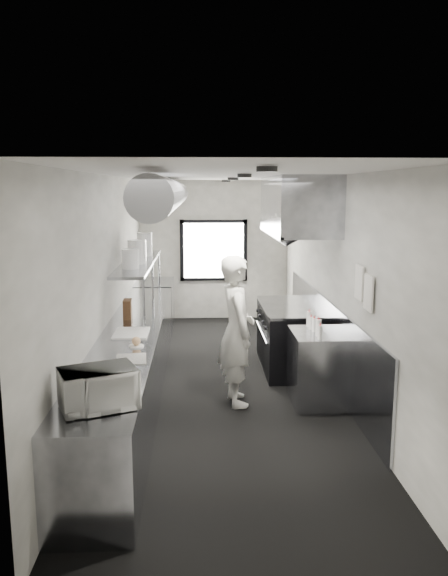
{
  "coord_description": "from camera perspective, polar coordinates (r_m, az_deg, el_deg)",
  "views": [
    {
      "loc": [
        -0.32,
        -7.22,
        2.62
      ],
      "look_at": [
        0.01,
        -0.2,
        1.37
      ],
      "focal_mm": 34.72,
      "sensor_mm": 36.0,
      "label": 1
    }
  ],
  "objects": [
    {
      "name": "cutting_board",
      "position": [
        6.83,
        -9.48,
        -4.57
      ],
      "size": [
        0.41,
        0.55,
        0.02
      ],
      "primitive_type": "cube",
      "rotation": [
        0.0,
        0.0,
        0.01
      ],
      "color": "silver",
      "rests_on": "prep_counter"
    },
    {
      "name": "microwave",
      "position": [
        4.6,
        -12.76,
        -9.99
      ],
      "size": [
        0.66,
        0.59,
        0.33
      ],
      "primitive_type": "imported",
      "rotation": [
        0.0,
        0.0,
        0.4
      ],
      "color": "silver",
      "rests_on": "prep_counter"
    },
    {
      "name": "wall_front",
      "position": [
        3.46,
        2.83,
        -10.65
      ],
      "size": [
        3.0,
        0.02,
        2.8
      ],
      "primitive_type": "cube",
      "color": "silver",
      "rests_on": "floor"
    },
    {
      "name": "newspaper",
      "position": [
        5.83,
        -9.49,
        -7.18
      ],
      "size": [
        0.34,
        0.41,
        0.01
      ],
      "primitive_type": "cube",
      "rotation": [
        0.0,
        0.0,
        0.1
      ],
      "color": "silver",
      "rests_on": "prep_counter"
    },
    {
      "name": "squeeze_bottle_b",
      "position": [
        6.71,
        9.64,
        -4.04
      ],
      "size": [
        0.07,
        0.07,
        0.2
      ],
      "primitive_type": "cylinder",
      "rotation": [
        0.0,
        0.0,
        -0.05
      ],
      "color": "silver",
      "rests_on": "bottle_station"
    },
    {
      "name": "squeeze_bottle_d",
      "position": [
        7.02,
        8.89,
        -3.56
      ],
      "size": [
        0.07,
        0.07,
        0.16
      ],
      "primitive_type": "cylinder",
      "rotation": [
        0.0,
        0.0,
        0.4
      ],
      "color": "silver",
      "rests_on": "bottle_station"
    },
    {
      "name": "notice_sheet_a",
      "position": [
        6.36,
        13.68,
        0.55
      ],
      "size": [
        0.02,
        0.28,
        0.38
      ],
      "primitive_type": "cube",
      "color": "white",
      "rests_on": "wall_right"
    },
    {
      "name": "range",
      "position": [
        8.32,
        6.81,
        -4.98
      ],
      "size": [
        0.88,
        1.6,
        0.94
      ],
      "color": "black",
      "rests_on": "floor"
    },
    {
      "name": "squeeze_bottle_c",
      "position": [
        6.91,
        9.21,
        -3.76
      ],
      "size": [
        0.07,
        0.07,
        0.17
      ],
      "primitive_type": "cylinder",
      "rotation": [
        0.0,
        0.0,
        -0.24
      ],
      "color": "silver",
      "rests_on": "bottle_station"
    },
    {
      "name": "hvac_duct",
      "position": [
        7.63,
        -5.64,
        9.5
      ],
      "size": [
        0.4,
        6.4,
        0.4
      ],
      "primitive_type": "cylinder",
      "rotation": [
        1.57,
        0.0,
        0.0
      ],
      "color": "gray",
      "rests_on": "ceiling"
    },
    {
      "name": "bottle_station",
      "position": [
        7.02,
        9.61,
        -8.07
      ],
      "size": [
        0.65,
        0.8,
        0.9
      ],
      "primitive_type": "cube",
      "color": "gray",
      "rests_on": "floor"
    },
    {
      "name": "exhaust_hood",
      "position": [
        8.05,
        7.52,
        8.36
      ],
      "size": [
        0.81,
        2.2,
        0.88
      ],
      "color": "gray",
      "rests_on": "ceiling"
    },
    {
      "name": "plate_stack_b",
      "position": [
        8.05,
        -8.9,
        3.68
      ],
      "size": [
        0.33,
        0.33,
        0.34
      ],
      "primitive_type": "cylinder",
      "rotation": [
        0.0,
        0.0,
        0.3
      ],
      "color": "white",
      "rests_on": "pass_shelf"
    },
    {
      "name": "plate_stack_d",
      "position": [
        8.99,
        -8.14,
        4.46
      ],
      "size": [
        0.31,
        0.31,
        0.37
      ],
      "primitive_type": "cylinder",
      "rotation": [
        0.0,
        0.0,
        0.33
      ],
      "color": "white",
      "rests_on": "pass_shelf"
    },
    {
      "name": "floor",
      "position": [
        7.68,
        -0.16,
        -9.86
      ],
      "size": [
        3.0,
        8.0,
        0.01
      ],
      "primitive_type": "cube",
      "color": "black",
      "rests_on": "ground"
    },
    {
      "name": "notice_sheet_b",
      "position": [
        6.04,
        14.58,
        -0.47
      ],
      "size": [
        0.02,
        0.28,
        0.38
      ],
      "primitive_type": "cube",
      "color": "white",
      "rests_on": "wall_right"
    },
    {
      "name": "deli_tub_b",
      "position": [
        5.19,
        -13.09,
        -9.03
      ],
      "size": [
        0.16,
        0.16,
        0.09
      ],
      "primitive_type": "cylinder",
      "rotation": [
        0.0,
        0.0,
        -0.34
      ],
      "color": "beige",
      "rests_on": "prep_counter"
    },
    {
      "name": "plate_stack_c",
      "position": [
        8.47,
        -8.66,
        3.88
      ],
      "size": [
        0.24,
        0.24,
        0.31
      ],
      "primitive_type": "cylinder",
      "rotation": [
        0.0,
        0.0,
        -0.11
      ],
      "color": "white",
      "rests_on": "pass_shelf"
    },
    {
      "name": "squeeze_bottle_e",
      "position": [
        7.15,
        8.7,
        -3.17
      ],
      "size": [
        0.07,
        0.07,
        0.19
      ],
      "primitive_type": "cylinder",
      "rotation": [
        0.0,
        0.0,
        -0.16
      ],
      "color": "silver",
      "rests_on": "bottle_station"
    },
    {
      "name": "knife_block",
      "position": [
        7.62,
        -9.85,
        -2.14
      ],
      "size": [
        0.12,
        0.24,
        0.26
      ],
      "primitive_type": "cube",
      "rotation": [
        0.0,
        0.0,
        0.04
      ],
      "color": "brown",
      "rests_on": "prep_counter"
    },
    {
      "name": "small_plate",
      "position": [
        6.28,
        -8.97,
        -5.9
      ],
      "size": [
        0.21,
        0.21,
        0.01
      ],
      "primitive_type": "cylinder",
      "rotation": [
        0.0,
        0.0,
        -0.33
      ],
      "color": "white",
      "rests_on": "prep_counter"
    },
    {
      "name": "line_cook",
      "position": [
        6.81,
        1.3,
        -4.35
      ],
      "size": [
        0.54,
        0.73,
        1.85
      ],
      "primitive_type": "imported",
      "rotation": [
        0.0,
        0.0,
        1.73
      ],
      "color": "silver",
      "rests_on": "floor"
    },
    {
      "name": "deli_tub_a",
      "position": [
        5.05,
        -14.47,
        -9.51
      ],
      "size": [
        0.2,
        0.2,
        0.11
      ],
      "primitive_type": "cylinder",
      "rotation": [
        0.0,
        0.0,
        0.33
      ],
      "color": "beige",
      "rests_on": "prep_counter"
    },
    {
      "name": "prep_counter",
      "position": [
        7.11,
        -9.37,
        -7.84
      ],
      "size": [
        0.7,
        6.0,
        0.9
      ],
      "primitive_type": "cube",
      "color": "gray",
      "rests_on": "floor"
    },
    {
      "name": "wall_right",
      "position": [
        7.54,
        11.3,
        0.57
      ],
      "size": [
        0.02,
        8.0,
        2.8
      ],
      "primitive_type": "cube",
      "color": "silver",
      "rests_on": "floor"
    },
    {
      "name": "squeeze_bottle_a",
      "position": [
        6.58,
        9.81,
        -4.5
      ],
      "size": [
        0.06,
        0.06,
        0.16
      ],
      "primitive_type": "cylinder",
      "rotation": [
        0.0,
        0.0,
        -0.17
      ],
      "color": "silver",
      "rests_on": "bottle_station"
    },
    {
      "name": "service_window",
      "position": [
        11.25,
        -1.06,
        3.86
      ],
      "size": [
        1.36,
        0.05,
        1.25
      ],
      "color": "white",
      "rests_on": "wall_back"
    },
    {
      "name": "wall_left",
      "position": [
        7.41,
        -11.83,
        0.39
      ],
      "size": [
        0.02,
        8.0,
        2.8
      ],
      "primitive_type": "cube",
      "color": "silver",
      "rests_on": "floor"
    },
    {
      "name": "ceiling",
      "position": [
        7.23,
        -0.17,
        11.5
      ],
      "size": [
        3.0,
        8.0,
        0.01
      ],
      "primitive_type": "cube",
      "color": "silver",
      "rests_on": "wall_back"
    },
    {
      "name": "far_work_table",
      "position": [
        10.67,
        -7.11,
        -1.73
      ],
      "size": [
        0.7,
        1.2,
        0.9
      ],
      "primitive_type": "cube",
      "color": "gray",
      "rests_on": "floor"
    },
    {
      "name": "plate_stack_a",
      "position": [
        7.57,
        -9.57,
        2.97
      ],
      "size": [
        0.3,
        0.3,
        0.27
      ],
      "primitive_type": "cylinder",
      "rotation": [
        0.0,
        0.0,
        -0.38
      ],
      "color": "white",
      "rests_on": "pass_shelf"
    },
    {
      "name": "wall_back",
      "position": [
        11.29,
        -1.07,
        3.88
      ],
      "size": [
        3.0,
        0.02,
        2.8
      ],
      "primitive_type": "cube",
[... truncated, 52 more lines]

